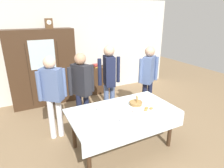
{
  "coord_description": "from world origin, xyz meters",
  "views": [
    {
      "loc": [
        -1.5,
        -2.73,
        2.29
      ],
      "look_at": [
        0.0,
        0.2,
        1.09
      ],
      "focal_mm": 30.86,
      "sensor_mm": 36.0,
      "label": 1
    }
  ],
  "objects_px": {
    "person_behind_table_right": "(53,91)",
    "dining_table": "(124,116)",
    "book_stack": "(96,66)",
    "tea_cup_far_right": "(99,119)",
    "pastry_plate": "(148,110)",
    "spoon_back_edge": "(84,112)",
    "person_by_cabinet": "(109,76)",
    "tea_cup_near_left": "(125,109)",
    "tea_cup_mid_right": "(122,121)",
    "person_behind_table_left": "(82,86)",
    "mantel_clock": "(49,23)",
    "bookshelf_low": "(96,80)",
    "person_near_right_end": "(148,75)",
    "spoon_near_left": "(150,98)",
    "tea_cup_far_left": "(138,96)",
    "tea_cup_mid_left": "(135,112)",
    "bread_basket": "(136,103)",
    "wall_cabinet": "(43,68)",
    "tea_cup_back_edge": "(99,109)"
  },
  "relations": [
    {
      "from": "book_stack",
      "to": "spoon_back_edge",
      "type": "distance_m",
      "value": 2.68
    },
    {
      "from": "wall_cabinet",
      "to": "spoon_back_edge",
      "type": "distance_m",
      "value": 2.36
    },
    {
      "from": "wall_cabinet",
      "to": "person_behind_table_right",
      "type": "height_order",
      "value": "wall_cabinet"
    },
    {
      "from": "tea_cup_mid_left",
      "to": "person_behind_table_right",
      "type": "bearing_deg",
      "value": 137.24
    },
    {
      "from": "tea_cup_far_right",
      "to": "bread_basket",
      "type": "xyz_separation_m",
      "value": [
        0.82,
        0.2,
        0.01
      ]
    },
    {
      "from": "tea_cup_back_edge",
      "to": "tea_cup_near_left",
      "type": "xyz_separation_m",
      "value": [
        0.4,
        -0.2,
        0.0
      ]
    },
    {
      "from": "spoon_near_left",
      "to": "person_behind_table_right",
      "type": "bearing_deg",
      "value": 158.93
    },
    {
      "from": "person_near_right_end",
      "to": "person_by_cabinet",
      "type": "height_order",
      "value": "person_by_cabinet"
    },
    {
      "from": "tea_cup_far_right",
      "to": "tea_cup_far_left",
      "type": "xyz_separation_m",
      "value": [
        1.04,
        0.45,
        0.0
      ]
    },
    {
      "from": "tea_cup_back_edge",
      "to": "person_behind_table_left",
      "type": "height_order",
      "value": "person_behind_table_left"
    },
    {
      "from": "person_behind_table_right",
      "to": "dining_table",
      "type": "bearing_deg",
      "value": -42.1
    },
    {
      "from": "tea_cup_mid_right",
      "to": "person_behind_table_left",
      "type": "xyz_separation_m",
      "value": [
        -0.23,
        1.17,
        0.22
      ]
    },
    {
      "from": "tea_cup_mid_right",
      "to": "tea_cup_near_left",
      "type": "relative_size",
      "value": 1.0
    },
    {
      "from": "tea_cup_mid_right",
      "to": "spoon_back_edge",
      "type": "distance_m",
      "value": 0.69
    },
    {
      "from": "tea_cup_mid_right",
      "to": "person_near_right_end",
      "type": "bearing_deg",
      "value": 40.37
    },
    {
      "from": "tea_cup_near_left",
      "to": "person_behind_table_left",
      "type": "bearing_deg",
      "value": 118.85
    },
    {
      "from": "book_stack",
      "to": "tea_cup_far_right",
      "type": "xyz_separation_m",
      "value": [
        -1.09,
        -2.73,
        -0.08
      ]
    },
    {
      "from": "book_stack",
      "to": "pastry_plate",
      "type": "height_order",
      "value": "book_stack"
    },
    {
      "from": "person_behind_table_right",
      "to": "bread_basket",
      "type": "bearing_deg",
      "value": -30.6
    },
    {
      "from": "spoon_near_left",
      "to": "tea_cup_back_edge",
      "type": "bearing_deg",
      "value": -179.61
    },
    {
      "from": "tea_cup_far_left",
      "to": "bread_basket",
      "type": "bearing_deg",
      "value": -132.16
    },
    {
      "from": "book_stack",
      "to": "person_by_cabinet",
      "type": "relative_size",
      "value": 0.12
    },
    {
      "from": "dining_table",
      "to": "tea_cup_far_left",
      "type": "xyz_separation_m",
      "value": [
        0.55,
        0.36,
        0.12
      ]
    },
    {
      "from": "dining_table",
      "to": "book_stack",
      "type": "bearing_deg",
      "value": 77.23
    },
    {
      "from": "tea_cup_back_edge",
      "to": "tea_cup_far_right",
      "type": "relative_size",
      "value": 1.0
    },
    {
      "from": "mantel_clock",
      "to": "tea_cup_back_edge",
      "type": "bearing_deg",
      "value": -83.45
    },
    {
      "from": "person_near_right_end",
      "to": "tea_cup_back_edge",
      "type": "bearing_deg",
      "value": -157.27
    },
    {
      "from": "tea_cup_far_right",
      "to": "tea_cup_far_left",
      "type": "height_order",
      "value": "same"
    },
    {
      "from": "tea_cup_mid_left",
      "to": "bread_basket",
      "type": "height_order",
      "value": "bread_basket"
    },
    {
      "from": "dining_table",
      "to": "person_by_cabinet",
      "type": "relative_size",
      "value": 1.08
    },
    {
      "from": "tea_cup_back_edge",
      "to": "bread_basket",
      "type": "distance_m",
      "value": 0.69
    },
    {
      "from": "person_by_cabinet",
      "to": "tea_cup_mid_left",
      "type": "bearing_deg",
      "value": -95.27
    },
    {
      "from": "mantel_clock",
      "to": "bookshelf_low",
      "type": "relative_size",
      "value": 0.23
    },
    {
      "from": "tea_cup_far_right",
      "to": "wall_cabinet",
      "type": "bearing_deg",
      "value": 98.62
    },
    {
      "from": "bread_basket",
      "to": "person_near_right_end",
      "type": "bearing_deg",
      "value": 41.9
    },
    {
      "from": "tea_cup_mid_left",
      "to": "spoon_near_left",
      "type": "xyz_separation_m",
      "value": [
        0.6,
        0.37,
        -0.02
      ]
    },
    {
      "from": "pastry_plate",
      "to": "person_behind_table_left",
      "type": "bearing_deg",
      "value": 127.86
    },
    {
      "from": "book_stack",
      "to": "spoon_near_left",
      "type": "relative_size",
      "value": 1.73
    },
    {
      "from": "pastry_plate",
      "to": "person_behind_table_right",
      "type": "xyz_separation_m",
      "value": [
        -1.37,
        1.06,
        0.23
      ]
    },
    {
      "from": "tea_cup_far_right",
      "to": "tea_cup_near_left",
      "type": "relative_size",
      "value": 1.0
    },
    {
      "from": "book_stack",
      "to": "person_by_cabinet",
      "type": "height_order",
      "value": "person_by_cabinet"
    },
    {
      "from": "person_behind_table_left",
      "to": "person_by_cabinet",
      "type": "height_order",
      "value": "person_by_cabinet"
    },
    {
      "from": "dining_table",
      "to": "tea_cup_near_left",
      "type": "height_order",
      "value": "tea_cup_near_left"
    },
    {
      "from": "person_behind_table_left",
      "to": "person_behind_table_right",
      "type": "bearing_deg",
      "value": 179.1
    },
    {
      "from": "bread_basket",
      "to": "spoon_near_left",
      "type": "xyz_separation_m",
      "value": [
        0.41,
        0.11,
        -0.03
      ]
    },
    {
      "from": "bookshelf_low",
      "to": "tea_cup_near_left",
      "type": "distance_m",
      "value": 2.7
    },
    {
      "from": "book_stack",
      "to": "wall_cabinet",
      "type": "bearing_deg",
      "value": -178.07
    },
    {
      "from": "tea_cup_far_left",
      "to": "spoon_near_left",
      "type": "xyz_separation_m",
      "value": [
        0.18,
        -0.13,
        -0.02
      ]
    },
    {
      "from": "tea_cup_far_left",
      "to": "spoon_near_left",
      "type": "relative_size",
      "value": 1.09
    },
    {
      "from": "wall_cabinet",
      "to": "tea_cup_back_edge",
      "type": "xyz_separation_m",
      "value": [
        0.54,
        -2.37,
        -0.21
      ]
    }
  ]
}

